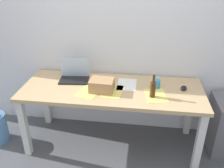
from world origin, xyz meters
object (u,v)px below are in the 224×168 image
Objects in this scene: desk at (112,95)px; computer_mouse at (184,88)px; laptop_left at (74,75)px; cardboard_box at (102,85)px; coffee_mug at (157,84)px; beer_bottle at (153,89)px.

desk is 0.78m from computer_mouse.
laptop_left reaches higher than cardboard_box.
cardboard_box is 0.60m from coffee_mug.
beer_bottle is at bearing -17.42° from desk.
beer_bottle is 0.99× the size of cardboard_box.
desk is at bearing -18.16° from laptop_left.
cardboard_box is (-0.53, 0.07, -0.03)m from beer_bottle.
coffee_mug is at bearing 8.81° from desk.
laptop_left is 0.94m from beer_bottle.
beer_bottle is (0.89, -0.29, 0.04)m from laptop_left.
beer_bottle is 2.59× the size of coffee_mug.
laptop_left reaches higher than computer_mouse.
computer_mouse is at bearing -0.38° from coffee_mug.
cardboard_box is (0.36, -0.22, 0.01)m from laptop_left.
cardboard_box is at bearing -166.13° from coffee_mug.
laptop_left is 3.48× the size of computer_mouse.
coffee_mug is (-0.29, 0.00, 0.03)m from computer_mouse.
laptop_left is 0.94m from coffee_mug.
laptop_left is at bearing 161.84° from desk.
beer_bottle is at bearing -136.06° from computer_mouse.
beer_bottle reaches higher than coffee_mug.
computer_mouse is (0.77, 0.07, 0.11)m from desk.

